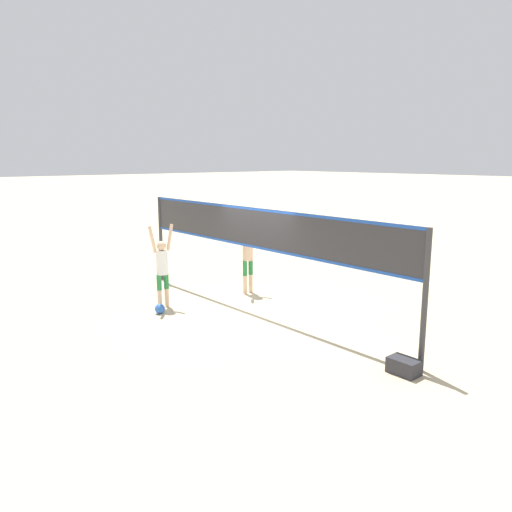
% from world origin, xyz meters
% --- Properties ---
extents(ground_plane, '(200.00, 200.00, 0.00)m').
position_xyz_m(ground_plane, '(0.00, 0.00, 0.00)').
color(ground_plane, beige).
extents(volleyball_net, '(8.88, 0.10, 2.51)m').
position_xyz_m(volleyball_net, '(0.00, 0.00, 1.87)').
color(volleyball_net, '#38383D').
rests_on(volleyball_net, ground_plane).
extents(player_spiker, '(0.28, 0.69, 2.06)m').
position_xyz_m(player_spiker, '(-1.81, -1.46, 1.08)').
color(player_spiker, beige).
rests_on(player_spiker, ground_plane).
extents(player_blocker, '(0.28, 0.72, 2.25)m').
position_xyz_m(player_blocker, '(-1.48, 0.98, 1.19)').
color(player_blocker, beige).
rests_on(player_blocker, ground_plane).
extents(volleyball, '(0.24, 0.24, 0.24)m').
position_xyz_m(volleyball, '(-1.41, -1.79, 0.12)').
color(volleyball, blue).
rests_on(volleyball, ground_plane).
extents(gear_bag, '(0.52, 0.34, 0.27)m').
position_xyz_m(gear_bag, '(4.27, -0.34, 0.14)').
color(gear_bag, '#2D2D33').
rests_on(gear_bag, ground_plane).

